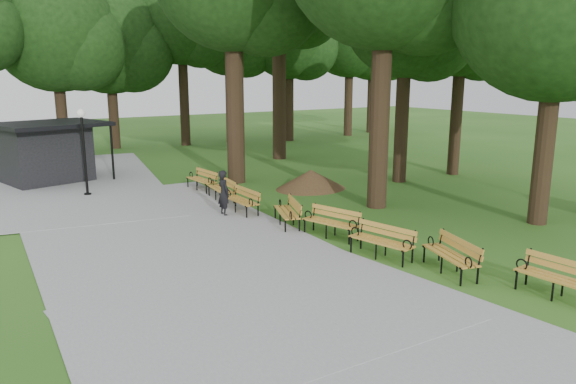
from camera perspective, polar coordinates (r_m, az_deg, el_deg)
ground at (r=15.01m, az=5.86°, el=-5.99°), size 100.00×100.00×0.00m
path at (r=15.65m, az=-12.83°, el=-5.35°), size 12.00×38.00×0.06m
person at (r=18.25m, az=-6.91°, el=-0.11°), size 0.39×0.58×1.58m
kiosk at (r=26.17m, az=-24.61°, el=3.88°), size 5.06×4.65×2.68m
lamp_post at (r=22.37m, az=-21.16°, el=5.76°), size 0.32×0.32×3.44m
dirt_mound at (r=22.51m, az=2.47°, el=1.37°), size 2.60×2.60×0.82m
bench_0 at (r=12.93m, az=27.05°, el=-8.36°), size 0.80×1.95×0.88m
bench_1 at (r=13.59m, az=16.99°, el=-6.53°), size 1.16×2.00×0.88m
bench_2 at (r=14.26m, az=9.96°, el=-5.27°), size 1.04×1.99×0.88m
bench_3 at (r=15.84m, az=4.61°, el=-3.31°), size 1.15×2.00×0.88m
bench_4 at (r=16.97m, az=-0.14°, el=-2.19°), size 1.27×2.00×0.88m
bench_5 at (r=18.62m, az=-5.09°, el=-0.93°), size 0.65×1.90×0.88m
bench_6 at (r=20.54m, az=-7.21°, el=0.29°), size 0.86×1.96×0.88m
bench_7 at (r=22.44m, az=-9.28°, el=1.26°), size 0.79×1.94×0.88m
lawn_tree_1 at (r=24.30m, az=12.60°, el=17.98°), size 5.35×5.35×9.92m
lawn_tree_5 at (r=26.84m, az=18.22°, el=16.82°), size 4.97×4.97×9.60m
tree_backdrop at (r=37.55m, az=-8.60°, el=17.05°), size 36.23×10.01×15.64m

